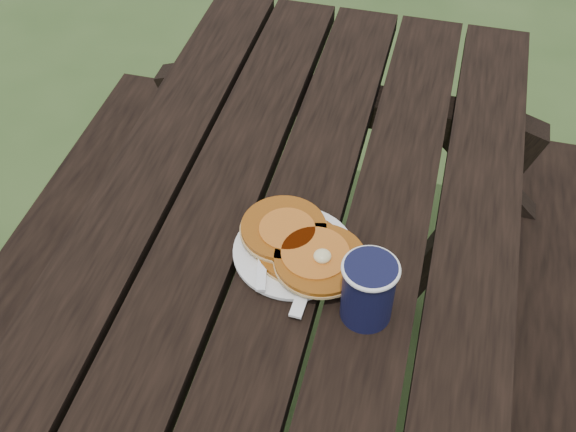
% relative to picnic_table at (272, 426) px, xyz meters
% --- Properties ---
extents(picnic_table, '(1.36, 1.80, 0.75)m').
position_rel_picnic_table_xyz_m(picnic_table, '(0.00, 0.00, 0.00)').
color(picnic_table, black).
rests_on(picnic_table, ground).
extents(plate, '(0.21, 0.21, 0.01)m').
position_rel_picnic_table_xyz_m(plate, '(0.01, 0.12, 0.39)').
color(plate, white).
rests_on(plate, picnic_table).
extents(pancake_stack, '(0.22, 0.20, 0.04)m').
position_rel_picnic_table_xyz_m(pancake_stack, '(0.03, 0.12, 0.41)').
color(pancake_stack, '#9C5111').
rests_on(pancake_stack, plate).
extents(knife, '(0.03, 0.18, 0.00)m').
position_rel_picnic_table_xyz_m(knife, '(0.05, 0.08, 0.39)').
color(knife, white).
rests_on(knife, plate).
extents(fork, '(0.07, 0.16, 0.01)m').
position_rel_picnic_table_xyz_m(fork, '(-0.03, 0.07, 0.40)').
color(fork, white).
rests_on(fork, plate).
extents(coffee_cup, '(0.09, 0.09, 0.11)m').
position_rel_picnic_table_xyz_m(coffee_cup, '(0.15, 0.03, 0.45)').
color(coffee_cup, black).
rests_on(coffee_cup, picnic_table).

